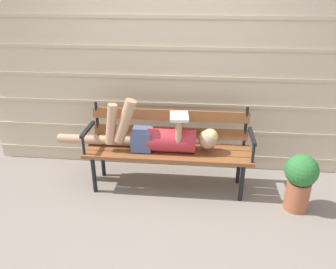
{
  "coord_description": "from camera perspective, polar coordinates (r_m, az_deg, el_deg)",
  "views": [
    {
      "loc": [
        0.31,
        -2.94,
        2.02
      ],
      "look_at": [
        0.0,
        0.11,
        0.62
      ],
      "focal_mm": 35.94,
      "sensor_mm": 36.0,
      "label": 1
    }
  ],
  "objects": [
    {
      "name": "park_bench",
      "position": [
        3.48,
        0.11,
        -1.55
      ],
      "size": [
        1.71,
        0.43,
        0.87
      ],
      "color": "brown",
      "rests_on": "ground"
    },
    {
      "name": "house_siding",
      "position": [
        3.69,
        0.82,
        9.82
      ],
      "size": [
        4.28,
        0.08,
        2.16
      ],
      "color": "beige",
      "rests_on": "ground"
    },
    {
      "name": "potted_plant",
      "position": [
        3.41,
        21.5,
        -7.06
      ],
      "size": [
        0.31,
        0.31,
        0.58
      ],
      "color": "#AD5B3D",
      "rests_on": "ground"
    },
    {
      "name": "reclining_person",
      "position": [
        3.39,
        -1.85,
        -0.36
      ],
      "size": [
        1.67,
        0.26,
        0.57
      ],
      "color": "#B72D38"
    },
    {
      "name": "ground_plane",
      "position": [
        3.58,
        -0.18,
        -9.78
      ],
      "size": [
        12.0,
        12.0,
        0.0
      ],
      "primitive_type": "plane",
      "color": "gray"
    }
  ]
}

